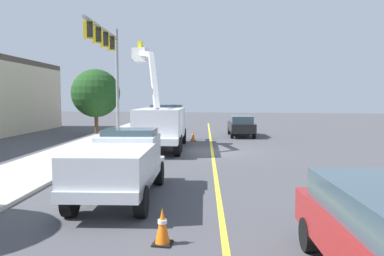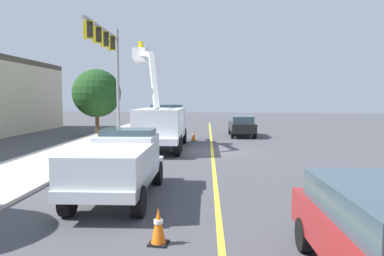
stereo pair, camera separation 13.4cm
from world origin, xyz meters
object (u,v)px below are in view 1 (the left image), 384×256
Objects in this scene: utility_bucket_truck at (162,123)px; traffic_signal_mast at (108,55)px; passing_minivan at (241,125)px; traffic_cone_leading at (162,226)px; traffic_cone_mid_front at (193,136)px; service_pickup_truck at (121,163)px.

traffic_signal_mast is (1.17, 3.96, 4.33)m from utility_bucket_truck.
passing_minivan is at bearing -49.16° from traffic_signal_mast.
traffic_cone_leading is 1.02× the size of traffic_cone_mid_front.
passing_minivan is 23.03m from traffic_cone_leading.
passing_minivan is 5.25m from traffic_cone_mid_front.
service_pickup_truck is 4.04m from traffic_cone_leading.
passing_minivan is 6.37× the size of traffic_cone_mid_front.
utility_bucket_truck is 1.45× the size of service_pickup_truck.
traffic_cone_leading is 0.10× the size of traffic_signal_mast.
utility_bucket_truck reaches higher than traffic_cone_leading.
utility_bucket_truck is 5.99m from traffic_signal_mast.
traffic_signal_mast reaches higher than traffic_cone_mid_front.
traffic_cone_leading is (-3.30, -2.21, -0.72)m from service_pickup_truck.
passing_minivan is 12.17m from traffic_signal_mast.
passing_minivan reaches higher than traffic_cone_mid_front.
traffic_cone_leading is at bearing -153.43° from traffic_signal_mast.
passing_minivan reaches higher than traffic_cone_leading.
traffic_cone_leading is 18.47m from traffic_signal_mast.
service_pickup_truck reaches higher than traffic_cone_leading.
traffic_signal_mast reaches higher than traffic_cone_leading.
service_pickup_truck is at bearing -178.00° from traffic_cone_mid_front.
utility_bucket_truck is at bearing 8.59° from service_pickup_truck.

